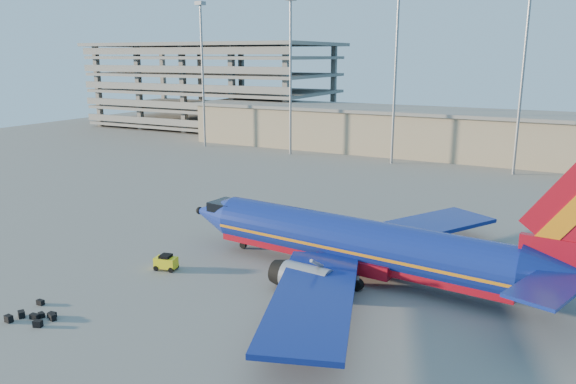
% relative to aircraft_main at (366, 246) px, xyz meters
% --- Properties ---
extents(ground, '(220.00, 220.00, 0.00)m').
position_rel_aircraft_main_xyz_m(ground, '(-9.03, 5.21, -2.82)').
color(ground, slate).
rests_on(ground, ground).
extents(terminal_building, '(122.00, 16.00, 8.50)m').
position_rel_aircraft_main_xyz_m(terminal_building, '(0.97, 63.21, 1.50)').
color(terminal_building, gray).
rests_on(terminal_building, ground).
extents(parking_garage, '(62.00, 32.00, 21.40)m').
position_rel_aircraft_main_xyz_m(parking_garage, '(-71.03, 79.26, 8.91)').
color(parking_garage, slate).
rests_on(parking_garage, ground).
extents(light_mast_row, '(101.60, 1.60, 28.65)m').
position_rel_aircraft_main_xyz_m(light_mast_row, '(-4.03, 51.21, 14.74)').
color(light_mast_row, gray).
rests_on(light_mast_row, ground).
extents(aircraft_main, '(38.91, 37.29, 13.18)m').
position_rel_aircraft_main_xyz_m(aircraft_main, '(0.00, 0.00, 0.00)').
color(aircraft_main, navy).
rests_on(aircraft_main, ground).
extents(baggage_tug, '(2.12, 1.52, 1.39)m').
position_rel_aircraft_main_xyz_m(baggage_tug, '(-16.07, -6.65, -2.09)').
color(baggage_tug, yellow).
rests_on(baggage_tug, ground).
extents(luggage_pile, '(3.53, 3.38, 0.51)m').
position_rel_aircraft_main_xyz_m(luggage_pile, '(-18.24, -18.50, -2.60)').
color(luggage_pile, black).
rests_on(luggage_pile, ground).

